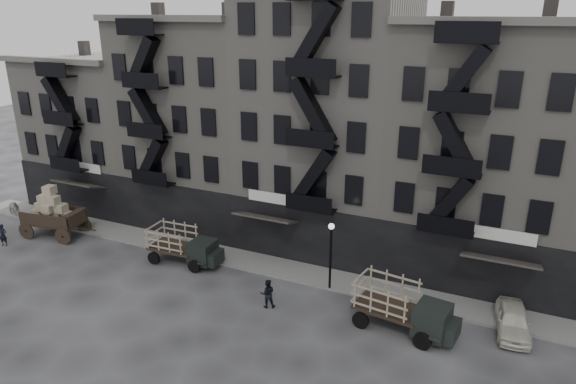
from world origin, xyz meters
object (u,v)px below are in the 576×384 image
at_px(pedestrian_west, 3,235).
at_px(pedestrian_mid, 268,294).
at_px(horse, 12,209).
at_px(stake_truck_east, 403,304).
at_px(stake_truck_west, 183,243).
at_px(wagon, 51,208).
at_px(car_east, 513,320).

height_order(pedestrian_west, pedestrian_mid, pedestrian_mid).
height_order(horse, stake_truck_east, stake_truck_east).
bearing_deg(stake_truck_east, stake_truck_west, -177.95).
relative_size(wagon, car_east, 1.19).
bearing_deg(car_east, horse, 172.56).
bearing_deg(wagon, car_east, -5.66).
bearing_deg(stake_truck_west, stake_truck_east, -8.41).
bearing_deg(wagon, pedestrian_west, -130.73).
height_order(stake_truck_west, stake_truck_east, stake_truck_east).
distance_m(wagon, pedestrian_mid, 18.79).
bearing_deg(pedestrian_mid, wagon, -34.19).
xyz_separation_m(horse, wagon, (5.87, -1.13, 1.41)).
relative_size(wagon, pedestrian_west, 2.96).
height_order(stake_truck_west, pedestrian_mid, stake_truck_west).
height_order(wagon, pedestrian_mid, wagon).
height_order(wagon, stake_truck_east, wagon).
xyz_separation_m(horse, car_east, (37.00, 0.00, -0.05)).
bearing_deg(wagon, horse, 161.31).
xyz_separation_m(stake_truck_west, car_east, (19.91, 0.72, -0.73)).
xyz_separation_m(stake_truck_west, stake_truck_east, (14.69, -1.50, 0.10)).
distance_m(wagon, pedestrian_west, 3.61).
relative_size(horse, stake_truck_east, 0.31).
bearing_deg(stake_truck_west, pedestrian_mid, -21.03).
distance_m(pedestrian_west, pedestrian_mid, 20.47).
bearing_deg(stake_truck_east, pedestrian_west, -168.57).
bearing_deg(horse, stake_truck_east, -84.26).
bearing_deg(stake_truck_west, pedestrian_west, -168.72).
relative_size(stake_truck_west, pedestrian_west, 3.14).
bearing_deg(stake_truck_east, horse, -176.13).
xyz_separation_m(horse, pedestrian_mid, (24.51, -3.20, 0.12)).
bearing_deg(pedestrian_west, stake_truck_east, -17.70).
height_order(horse, pedestrian_mid, pedestrian_mid).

